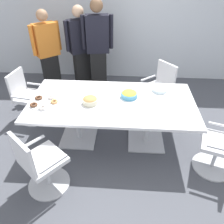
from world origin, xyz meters
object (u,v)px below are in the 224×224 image
person_standing_1 (81,48)px  snack_bowl_cookies (90,100)px  office_chair_1 (40,165)px  office_chair_0 (29,99)px  plate_stack (160,90)px  donut_platter (44,102)px  office_chair_3 (158,90)px  person_standing_0 (48,52)px  conference_table (112,108)px  snack_bowl_chips_yellow (129,94)px  person_standing_2 (98,47)px  office_chair_2 (223,148)px

person_standing_1 → snack_bowl_cookies: bearing=73.2°
office_chair_1 → office_chair_0: bearing=155.7°
plate_stack → donut_platter: bearing=-164.7°
office_chair_3 → person_standing_0: (-2.22, 0.60, 0.47)m
office_chair_1 → plate_stack: 2.03m
conference_table → office_chair_3: 1.28m
office_chair_0 → office_chair_3: (2.32, 0.47, 0.00)m
snack_bowl_chips_yellow → donut_platter: size_ratio=0.63×
plate_stack → snack_bowl_cookies: bearing=-157.8°
person_standing_1 → donut_platter: 1.88m
office_chair_0 → plate_stack: bearing=95.0°
conference_table → plate_stack: bearing=24.4°
person_standing_0 → conference_table: bearing=90.6°
person_standing_1 → person_standing_2: person_standing_2 is taller
office_chair_3 → snack_bowl_cookies: office_chair_3 is taller
office_chair_2 → office_chair_1: bearing=119.4°
office_chair_2 → snack_bowl_cookies: office_chair_2 is taller
office_chair_0 → person_standing_1: person_standing_1 is taller
office_chair_1 → person_standing_2: (0.41, 2.56, 0.58)m
office_chair_1 → plate_stack: (1.52, 1.30, 0.37)m
person_standing_2 → office_chair_3: bearing=143.7°
office_chair_1 → conference_table: bearing=90.3°
office_chair_1 → office_chair_2: same height
office_chair_0 → snack_bowl_chips_yellow: size_ratio=3.65×
donut_platter → office_chair_3: bearing=31.8°
office_chair_0 → snack_bowl_cookies: bearing=73.4°
office_chair_3 → donut_platter: office_chair_3 is taller
person_standing_2 → snack_bowl_chips_yellow: size_ratio=7.48×
person_standing_0 → plate_stack: size_ratio=7.55×
office_chair_2 → office_chair_3: 1.63m
office_chair_1 → office_chair_3: bearing=90.0°
conference_table → donut_platter: bearing=-172.2°
office_chair_1 → person_standing_2: person_standing_2 is taller
person_standing_0 → plate_stack: 2.47m
donut_platter → snack_bowl_cookies: bearing=3.6°
conference_table → snack_bowl_chips_yellow: bearing=26.5°
office_chair_0 → plate_stack: office_chair_0 is taller
conference_table → person_standing_1: bearing=114.0°
donut_platter → office_chair_1: bearing=-79.1°
office_chair_3 → snack_bowl_chips_yellow: bearing=106.8°
conference_table → person_standing_0: (-1.41, 1.56, 0.25)m
office_chair_3 → snack_bowl_cookies: bearing=94.0°
office_chair_1 → person_standing_2: size_ratio=0.49×
plate_stack → office_chair_3: bearing=82.1°
person_standing_0 → office_chair_3: bearing=123.4°
conference_table → office_chair_1: (-0.80, -0.97, -0.22)m
office_chair_1 → person_standing_1: size_ratio=0.53×
snack_bowl_cookies → donut_platter: (-0.66, -0.04, -0.04)m
plate_stack → conference_table: bearing=-155.6°
snack_bowl_cookies → conference_table: bearing=16.6°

